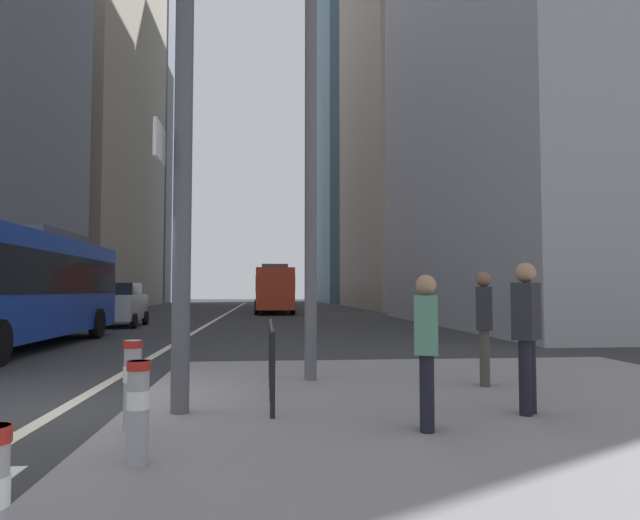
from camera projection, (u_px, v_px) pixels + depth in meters
name	position (u px, v px, depth m)	size (l,w,h in m)	color
ground_plane	(209.00, 324.00, 27.37)	(160.00, 160.00, 0.00)	#303033
median_island	(491.00, 414.00, 7.02)	(9.00, 10.00, 0.15)	gray
lane_centre_line	(224.00, 315.00, 37.31)	(0.20, 80.00, 0.01)	beige
office_tower_left_mid	(74.00, 34.00, 55.08)	(13.16, 25.79, 52.96)	gray
office_tower_left_far	(139.00, 139.00, 83.59)	(12.26, 24.16, 47.93)	slate
office_tower_right_mid	(415.00, 75.00, 54.80)	(11.68, 23.68, 44.83)	gray
office_tower_right_far	(367.00, 124.00, 80.81)	(13.11, 20.67, 50.69)	slate
city_bus_blue_oncoming	(14.00, 282.00, 15.48)	(2.71, 11.30, 3.40)	#14389E
city_bus_red_receding	(274.00, 287.00, 41.37)	(2.75, 10.59, 3.40)	red
car_oncoming_mid	(119.00, 304.00, 25.32)	(2.14, 4.08, 1.94)	silver
car_receding_near	(266.00, 297.00, 55.63)	(2.04, 4.43, 1.94)	#232838
car_receding_far	(279.00, 296.00, 64.94)	(2.10, 4.25, 1.94)	gold
traffic_signal_gantry	(32.00, 83.00, 6.76)	(5.42, 0.65, 6.00)	#515156
street_lamp_post	(311.00, 71.00, 9.51)	(5.50, 0.32, 8.00)	#56565B
bollard_left	(138.00, 406.00, 4.77)	(0.20, 0.20, 0.86)	#99999E
bollard_right	(132.00, 380.00, 5.96)	(0.20, 0.20, 0.93)	#99999E
pedestrian_railing	(271.00, 345.00, 8.00)	(0.06, 3.11, 0.98)	black
pedestrian_waiting	(527.00, 329.00, 6.71)	(0.43, 0.44, 1.78)	black
pedestrian_walking	(484.00, 322.00, 8.72)	(0.36, 0.44, 1.74)	#423D38
pedestrian_far	(427.00, 344.00, 5.93)	(0.34, 0.43, 1.62)	black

